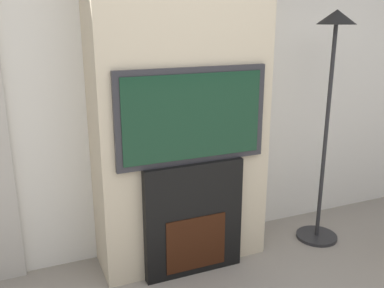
% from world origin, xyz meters
% --- Properties ---
extents(wall_back, '(6.00, 0.06, 2.70)m').
position_xyz_m(wall_back, '(0.00, 2.03, 1.35)').
color(wall_back, silver).
rests_on(wall_back, ground_plane).
extents(chimney_breast, '(1.17, 0.42, 2.70)m').
position_xyz_m(chimney_breast, '(0.00, 1.79, 1.35)').
color(chimney_breast, beige).
rests_on(chimney_breast, ground_plane).
extents(fireplace, '(0.69, 0.15, 0.79)m').
position_xyz_m(fireplace, '(0.00, 1.58, 0.39)').
color(fireplace, black).
rests_on(fireplace, ground_plane).
extents(television, '(1.00, 0.07, 0.61)m').
position_xyz_m(television, '(0.00, 1.58, 1.10)').
color(television, '#2D2D33').
rests_on(television, fireplace).
extents(floor_lamp, '(0.32, 0.32, 1.75)m').
position_xyz_m(floor_lamp, '(1.09, 1.61, 1.22)').
color(floor_lamp, '#262628').
rests_on(floor_lamp, ground_plane).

